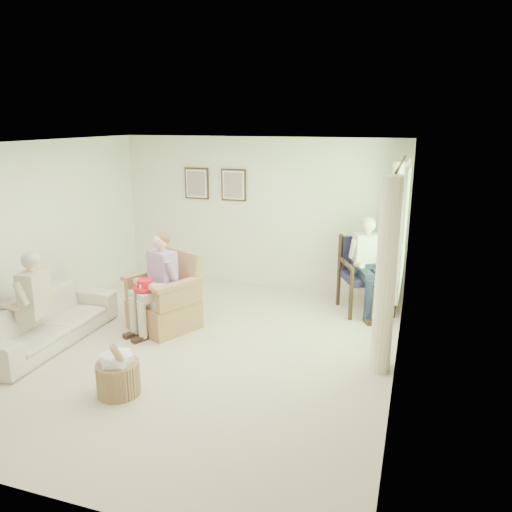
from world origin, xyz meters
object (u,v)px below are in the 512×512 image
Objects in this scene: hatbox at (118,371)px; person_sofa at (29,296)px; person_wicker at (158,276)px; person_dark at (367,258)px; sofa at (45,321)px; wood_armchair at (367,271)px; red_hat at (145,286)px; wicker_armchair at (165,304)px.

person_sofa is at bearing 159.99° from hatbox.
person_wicker is 2.00× the size of hatbox.
person_sofa is (-3.90, -2.61, -0.14)m from person_dark.
sofa is at bearing -174.34° from person_dark.
wood_armchair is at bearing 56.35° from hatbox.
hatbox is (1.64, -0.60, -0.46)m from person_sofa.
wood_armchair reaches higher than red_hat.
person_dark reaches higher than red_hat.
wood_armchair is 3.64× the size of red_hat.
person_dark is 3.97m from hatbox.
person_dark reaches higher than hatbox.
person_wicker reaches higher than red_hat.
wicker_armchair reaches higher than hatbox.
wicker_armchair is at bearing 124.17° from person_sofa.
wicker_armchair is at bearing -52.75° from sofa.
person_wicker is 1.07× the size of person_sofa.
person_wicker is 1.76m from hatbox.
person_sofa is at bearing -143.25° from red_hat.
red_hat is (1.15, 0.64, 0.40)m from sofa.
red_hat is 1.60m from hatbox.
wicker_armchair reaches higher than sofa.
wicker_armchair is 0.50m from red_hat.
person_dark is 3.26m from red_hat.
sofa is 1.66× the size of person_sofa.
hatbox is at bearing -150.97° from person_dark.
hatbox is at bearing -51.33° from person_wicker.
person_dark reaches higher than sofa.
person_wicker is 0.94× the size of person_dark.
sofa is 1.55× the size of person_wicker.
hatbox is at bearing -52.34° from wicker_armchair.
red_hat reaches higher than sofa.
wood_armchair reaches higher than sofa.
person_wicker is at bearing 103.15° from hatbox.
wood_armchair is at bearing 59.16° from person_wicker.
hatbox is at bearing -149.47° from wood_armchair.
person_wicker is at bearing -175.07° from person_dark.
wicker_armchair is 1.82m from hatbox.
person_dark is (2.64, 1.43, 0.53)m from wicker_armchair.
wood_armchair is 4.09m from hatbox.
wicker_armchair is 0.95× the size of wood_armchair.
person_dark reaches higher than person_wicker.
red_hat is at bearing -83.75° from wicker_armchair.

